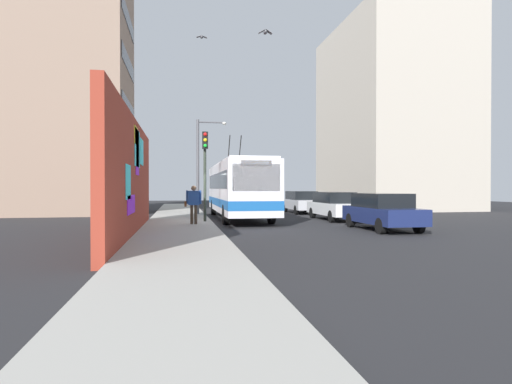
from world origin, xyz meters
TOP-DOWN VIEW (x-y plane):
  - ground_plane at (0.00, 0.00)m, footprint 80.00×80.00m
  - sidewalk_slab at (0.00, 1.60)m, footprint 48.00×3.20m
  - graffiti_wall at (-4.36, 3.35)m, footprint 13.29×0.32m
  - building_far_left at (10.97, 9.20)m, footprint 8.33×7.92m
  - building_far_right at (14.19, -17.00)m, footprint 13.48×9.40m
  - city_bus at (3.79, -1.80)m, footprint 11.99×2.59m
  - parked_car_navy at (-3.85, -7.00)m, footprint 4.48×1.85m
  - parked_car_white at (1.82, -7.00)m, footprint 4.88×1.75m
  - parked_car_silver at (8.32, -7.00)m, footprint 4.65×1.83m
  - pedestrian_at_curb at (-1.18, 0.96)m, footprint 0.24×0.78m
  - traffic_light at (0.22, 0.35)m, footprint 0.49×0.28m
  - street_lamp at (6.30, 0.21)m, footprint 0.44×1.93m
  - flying_pigeons at (-1.61, -0.62)m, footprint 6.52×2.67m

SIDE VIEW (x-z plane):
  - ground_plane at x=0.00m, z-range 0.00..0.00m
  - sidewalk_slab at x=0.00m, z-range 0.00..0.15m
  - parked_car_navy at x=-3.85m, z-range 0.04..1.62m
  - parked_car_silver at x=8.32m, z-range 0.04..1.62m
  - parked_car_white at x=1.82m, z-range 0.05..1.63m
  - pedestrian_at_curb at x=-1.18m, z-range 0.31..2.09m
  - city_bus at x=3.79m, z-range -0.71..4.35m
  - graffiti_wall at x=-4.36m, z-range 0.01..4.40m
  - traffic_light at x=0.22m, z-range 0.91..5.37m
  - street_lamp at x=6.30m, z-range 0.65..6.67m
  - building_far_right at x=14.19m, z-range 0.00..16.23m
  - building_far_left at x=10.97m, z-range 0.00..17.51m
  - flying_pigeons at x=-1.61m, z-range 7.77..9.77m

